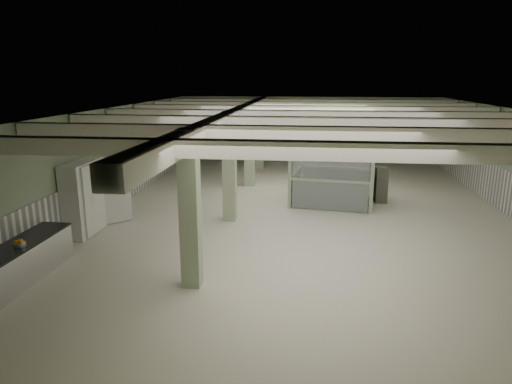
# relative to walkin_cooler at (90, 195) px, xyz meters

# --- Properties ---
(floor) EXTENTS (20.00, 20.00, 0.00)m
(floor) POSITION_rel_walkin_cooler_xyz_m (6.62, 2.48, -1.12)
(floor) COLOR silver
(floor) RESTS_ON ground
(ceiling) EXTENTS (14.00, 20.00, 0.02)m
(ceiling) POSITION_rel_walkin_cooler_xyz_m (6.62, 2.48, 2.48)
(ceiling) COLOR white
(ceiling) RESTS_ON wall_back
(wall_back) EXTENTS (14.00, 0.02, 3.60)m
(wall_back) POSITION_rel_walkin_cooler_xyz_m (6.62, 12.48, 0.68)
(wall_back) COLOR #90A584
(wall_back) RESTS_ON floor
(wall_front) EXTENTS (14.00, 0.02, 3.60)m
(wall_front) POSITION_rel_walkin_cooler_xyz_m (6.62, -7.52, 0.68)
(wall_front) COLOR #90A584
(wall_front) RESTS_ON floor
(wall_left) EXTENTS (0.02, 20.00, 3.60)m
(wall_left) POSITION_rel_walkin_cooler_xyz_m (-0.38, 2.48, 0.68)
(wall_left) COLOR #90A584
(wall_left) RESTS_ON floor
(wainscot_left) EXTENTS (0.05, 19.90, 1.50)m
(wainscot_left) POSITION_rel_walkin_cooler_xyz_m (-0.35, 2.48, -0.37)
(wainscot_left) COLOR white
(wainscot_left) RESTS_ON floor
(wainscot_back) EXTENTS (13.90, 0.05, 1.50)m
(wainscot_back) POSITION_rel_walkin_cooler_xyz_m (6.62, 12.46, -0.37)
(wainscot_back) COLOR white
(wainscot_back) RESTS_ON floor
(girder) EXTENTS (0.45, 19.90, 0.40)m
(girder) POSITION_rel_walkin_cooler_xyz_m (4.12, 2.48, 2.26)
(girder) COLOR white
(girder) RESTS_ON ceiling
(beam_a) EXTENTS (13.90, 0.35, 0.32)m
(beam_a) POSITION_rel_walkin_cooler_xyz_m (6.62, -5.02, 2.30)
(beam_a) COLOR white
(beam_a) RESTS_ON ceiling
(beam_b) EXTENTS (13.90, 0.35, 0.32)m
(beam_b) POSITION_rel_walkin_cooler_xyz_m (6.62, -2.52, 2.30)
(beam_b) COLOR white
(beam_b) RESTS_ON ceiling
(beam_c) EXTENTS (13.90, 0.35, 0.32)m
(beam_c) POSITION_rel_walkin_cooler_xyz_m (6.62, -0.02, 2.30)
(beam_c) COLOR white
(beam_c) RESTS_ON ceiling
(beam_d) EXTENTS (13.90, 0.35, 0.32)m
(beam_d) POSITION_rel_walkin_cooler_xyz_m (6.62, 2.48, 2.30)
(beam_d) COLOR white
(beam_d) RESTS_ON ceiling
(beam_e) EXTENTS (13.90, 0.35, 0.32)m
(beam_e) POSITION_rel_walkin_cooler_xyz_m (6.62, 4.98, 2.30)
(beam_e) COLOR white
(beam_e) RESTS_ON ceiling
(beam_f) EXTENTS (13.90, 0.35, 0.32)m
(beam_f) POSITION_rel_walkin_cooler_xyz_m (6.62, 7.48, 2.30)
(beam_f) COLOR white
(beam_f) RESTS_ON ceiling
(beam_g) EXTENTS (13.90, 0.35, 0.32)m
(beam_g) POSITION_rel_walkin_cooler_xyz_m (6.62, 9.98, 2.30)
(beam_g) COLOR white
(beam_g) RESTS_ON ceiling
(column_a) EXTENTS (0.42, 0.42, 3.60)m
(column_a) POSITION_rel_walkin_cooler_xyz_m (4.12, -3.52, 0.68)
(column_a) COLOR #A3B08E
(column_a) RESTS_ON floor
(column_b) EXTENTS (0.42, 0.42, 3.60)m
(column_b) POSITION_rel_walkin_cooler_xyz_m (4.12, 1.48, 0.68)
(column_b) COLOR #A3B08E
(column_b) RESTS_ON floor
(column_c) EXTENTS (0.42, 0.42, 3.60)m
(column_c) POSITION_rel_walkin_cooler_xyz_m (4.12, 6.48, 0.68)
(column_c) COLOR #A3B08E
(column_c) RESTS_ON floor
(column_d) EXTENTS (0.42, 0.42, 3.60)m
(column_d) POSITION_rel_walkin_cooler_xyz_m (4.12, 10.48, 0.68)
(column_d) COLOR #A3B08E
(column_d) RESTS_ON floor
(pendant_front) EXTENTS (0.44, 0.44, 0.22)m
(pendant_front) POSITION_rel_walkin_cooler_xyz_m (7.12, -2.52, 1.93)
(pendant_front) COLOR #2C3B2E
(pendant_front) RESTS_ON ceiling
(pendant_mid) EXTENTS (0.44, 0.44, 0.22)m
(pendant_mid) POSITION_rel_walkin_cooler_xyz_m (7.12, 2.98, 1.93)
(pendant_mid) COLOR #2C3B2E
(pendant_mid) RESTS_ON ceiling
(pendant_back) EXTENTS (0.44, 0.44, 0.22)m
(pendant_back) POSITION_rel_walkin_cooler_xyz_m (7.12, 7.98, 1.93)
(pendant_back) COLOR #2C3B2E
(pendant_back) RESTS_ON ceiling
(orange_bowl) EXTENTS (0.34, 0.34, 0.09)m
(orange_bowl) POSITION_rel_walkin_cooler_xyz_m (0.21, -3.89, -0.17)
(orange_bowl) COLOR #B2B2B7
(orange_bowl) RESTS_ON prep_counter
(walkin_cooler) EXTENTS (1.10, 2.43, 2.23)m
(walkin_cooler) POSITION_rel_walkin_cooler_xyz_m (0.00, 0.00, 0.00)
(walkin_cooler) COLOR silver
(walkin_cooler) RESTS_ON floor
(guard_booth) EXTENTS (3.46, 3.05, 2.52)m
(guard_booth) POSITION_rel_walkin_cooler_xyz_m (7.63, 4.11, 0.60)
(guard_booth) COLOR #96AD8A
(guard_booth) RESTS_ON floor
(filing_cabinet) EXTENTS (0.46, 0.64, 1.34)m
(filing_cabinet) POSITION_rel_walkin_cooler_xyz_m (9.45, 4.39, -0.44)
(filing_cabinet) COLOR #5C5D4D
(filing_cabinet) RESTS_ON floor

